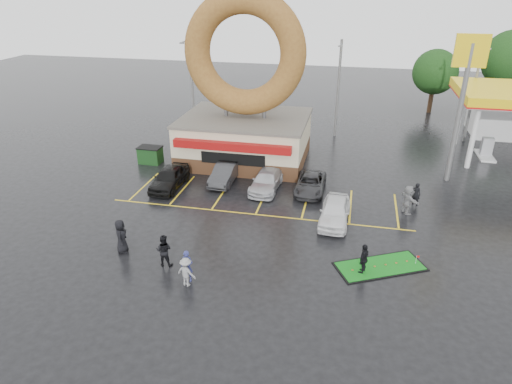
% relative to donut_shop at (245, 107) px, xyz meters
% --- Properties ---
extents(ground, '(120.00, 120.00, 0.00)m').
position_rel_donut_shop_xyz_m(ground, '(3.00, -12.97, -4.46)').
color(ground, black).
rests_on(ground, ground).
extents(donut_shop, '(10.20, 8.70, 13.50)m').
position_rel_donut_shop_xyz_m(donut_shop, '(0.00, 0.00, 0.00)').
color(donut_shop, '#472B19').
rests_on(donut_shop, ground).
extents(shell_sign, '(2.20, 0.36, 10.60)m').
position_rel_donut_shop_xyz_m(shell_sign, '(16.00, -0.97, 2.91)').
color(shell_sign, slate).
rests_on(shell_sign, ground).
extents(streetlight_left, '(0.40, 2.21, 9.00)m').
position_rel_donut_shop_xyz_m(streetlight_left, '(-7.00, 6.95, 0.32)').
color(streetlight_left, slate).
rests_on(streetlight_left, ground).
extents(streetlight_mid, '(0.40, 2.21, 9.00)m').
position_rel_donut_shop_xyz_m(streetlight_mid, '(7.00, 7.95, 0.32)').
color(streetlight_mid, slate).
rests_on(streetlight_mid, ground).
extents(streetlight_right, '(0.40, 2.21, 9.00)m').
position_rel_donut_shop_xyz_m(streetlight_right, '(19.00, 8.95, 0.32)').
color(streetlight_right, slate).
rests_on(streetlight_right, ground).
extents(tree_far_c, '(6.30, 6.30, 9.00)m').
position_rel_donut_shop_xyz_m(tree_far_c, '(25.00, 21.03, 1.37)').
color(tree_far_c, '#332114').
rests_on(tree_far_c, ground).
extents(tree_far_d, '(4.90, 4.90, 7.00)m').
position_rel_donut_shop_xyz_m(tree_far_d, '(17.00, 19.03, 0.07)').
color(tree_far_d, '#332114').
rests_on(tree_far_d, ground).
extents(car_black, '(1.90, 4.58, 1.55)m').
position_rel_donut_shop_xyz_m(car_black, '(-4.04, -6.78, -3.69)').
color(car_black, black).
rests_on(car_black, ground).
extents(car_dgrey, '(1.61, 4.29, 1.40)m').
position_rel_donut_shop_xyz_m(car_dgrey, '(-0.35, -4.97, -3.76)').
color(car_dgrey, '#2B2C2E').
rests_on(car_dgrey, ground).
extents(car_silver, '(2.07, 4.66, 1.33)m').
position_rel_donut_shop_xyz_m(car_silver, '(2.93, -5.55, -3.80)').
color(car_silver, '#B4B5BA').
rests_on(car_silver, ground).
extents(car_grey, '(2.04, 4.39, 1.22)m').
position_rel_donut_shop_xyz_m(car_grey, '(6.06, -5.25, -3.86)').
color(car_grey, '#2E2E30').
rests_on(car_grey, ground).
extents(car_white, '(1.94, 4.46, 1.50)m').
position_rel_donut_shop_xyz_m(car_white, '(8.06, -9.47, -3.72)').
color(car_white, white).
rests_on(car_white, ground).
extents(person_blue, '(0.62, 0.41, 1.71)m').
position_rel_donut_shop_xyz_m(person_blue, '(1.19, -17.27, -3.61)').
color(person_blue, navy).
rests_on(person_blue, ground).
extents(person_blackjkt, '(0.92, 0.74, 1.80)m').
position_rel_donut_shop_xyz_m(person_blackjkt, '(-0.50, -16.21, -3.56)').
color(person_blackjkt, black).
rests_on(person_blackjkt, ground).
extents(person_hoodie, '(1.13, 0.82, 1.57)m').
position_rel_donut_shop_xyz_m(person_hoodie, '(1.28, -17.66, -3.68)').
color(person_hoodie, gray).
rests_on(person_hoodie, ground).
extents(person_bystander, '(0.88, 1.11, 1.98)m').
position_rel_donut_shop_xyz_m(person_bystander, '(-3.31, -15.50, -3.47)').
color(person_bystander, black).
rests_on(person_bystander, ground).
extents(person_cameraman, '(0.76, 1.09, 1.71)m').
position_rel_donut_shop_xyz_m(person_cameraman, '(9.85, -14.70, -3.61)').
color(person_cameraman, black).
rests_on(person_cameraman, ground).
extents(person_walker_near, '(1.34, 1.86, 1.94)m').
position_rel_donut_shop_xyz_m(person_walker_near, '(12.57, -7.23, -3.50)').
color(person_walker_near, gray).
rests_on(person_walker_near, ground).
extents(person_walker_far, '(0.70, 0.64, 1.60)m').
position_rel_donut_shop_xyz_m(person_walker_far, '(13.25, -5.85, -3.66)').
color(person_walker_far, black).
rests_on(person_walker_far, ground).
extents(dumpster, '(1.84, 1.26, 1.30)m').
position_rel_donut_shop_xyz_m(dumpster, '(-7.49, -2.48, -3.81)').
color(dumpster, '#19431A').
rests_on(dumpster, ground).
extents(putting_green, '(5.11, 3.97, 0.59)m').
position_rel_donut_shop_xyz_m(putting_green, '(10.77, -13.95, -4.43)').
color(putting_green, black).
rests_on(putting_green, ground).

